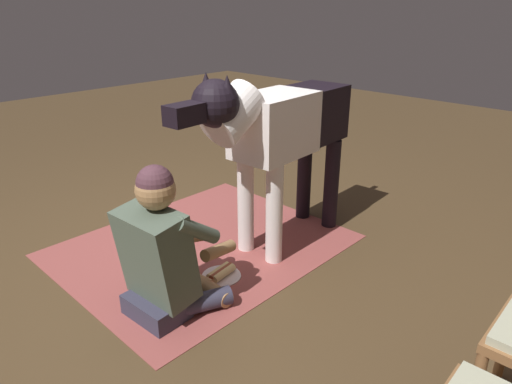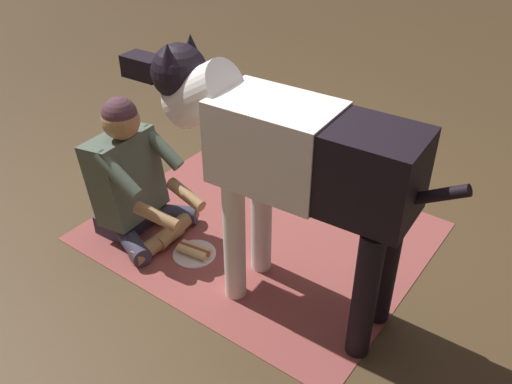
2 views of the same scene
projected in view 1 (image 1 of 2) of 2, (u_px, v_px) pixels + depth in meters
The scene contains 5 objects.
ground_plane at pixel (181, 256), 3.19m from camera, with size 12.86×12.86×0.00m, color #4A3721.
area_rug at pixel (202, 245), 3.31m from camera, with size 1.88×1.55×0.01m, color #914541.
person_sitting_on_floor at pixel (164, 254), 2.50m from camera, with size 0.65×0.58×0.87m.
large_dog at pixel (280, 130), 3.02m from camera, with size 1.70×0.41×1.27m.
hot_dog_on_plate at pixel (221, 274), 2.93m from camera, with size 0.25×0.25×0.06m.
Camera 1 is at (1.64, 2.29, 1.63)m, focal length 32.33 mm.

